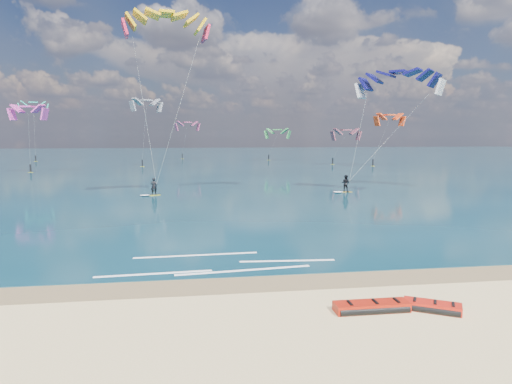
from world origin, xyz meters
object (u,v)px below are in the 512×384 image
Objects in this scene: packed_kite_mid at (432,311)px; packed_kite_left at (371,311)px; kitesurfer_far at (375,121)px; kitesurfer_main at (160,99)px.

packed_kite_left is at bearing -156.71° from packed_kite_mid.
kitesurfer_far is at bearing 67.46° from packed_kite_left.
kitesurfer_main is 23.15m from kitesurfer_far.
kitesurfer_main is at bearing -178.81° from kitesurfer_far.
packed_kite_mid is (2.30, -0.29, 0.00)m from packed_kite_left.
packed_kite_left is 0.20× the size of kitesurfer_far.
packed_kite_left is at bearing -113.44° from kitesurfer_far.
packed_kite_mid is at bearing -90.00° from kitesurfer_main.
packed_kite_mid is 35.40m from kitesurfer_main.
kitesurfer_far reaches higher than packed_kite_mid.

